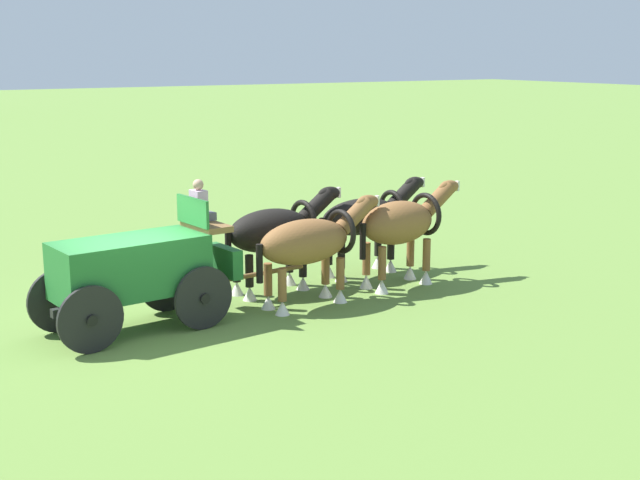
# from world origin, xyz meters

# --- Properties ---
(ground_plane) EXTENTS (220.00, 220.00, 0.00)m
(ground_plane) POSITION_xyz_m (0.00, 0.00, 0.00)
(ground_plane) COLOR olive
(show_wagon) EXTENTS (5.84, 1.93, 2.76)m
(show_wagon) POSITION_xyz_m (0.14, 0.02, 1.21)
(show_wagon) COLOR #236B2D
(show_wagon) RESTS_ON ground
(draft_horse_rear_near) EXTENTS (3.09, 1.16, 2.23)m
(draft_horse_rear_near) POSITION_xyz_m (3.68, 1.02, 1.36)
(draft_horse_rear_near) COLOR black
(draft_horse_rear_near) RESTS_ON ground
(draft_horse_rear_off) EXTENTS (3.20, 1.16, 2.20)m
(draft_horse_rear_off) POSITION_xyz_m (3.81, -0.28, 1.33)
(draft_horse_rear_off) COLOR brown
(draft_horse_rear_off) RESTS_ON ground
(draft_horse_lead_near) EXTENTS (3.24, 1.09, 2.22)m
(draft_horse_lead_near) POSITION_xyz_m (6.28, 1.28, 1.36)
(draft_horse_lead_near) COLOR black
(draft_horse_lead_near) RESTS_ON ground
(draft_horse_lead_off) EXTENTS (2.99, 1.17, 2.30)m
(draft_horse_lead_off) POSITION_xyz_m (6.39, -0.02, 1.42)
(draft_horse_lead_off) COLOR brown
(draft_horse_lead_off) RESTS_ON ground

